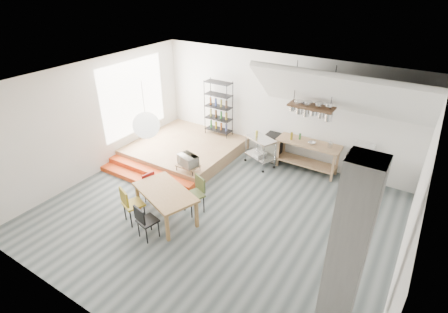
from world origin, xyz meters
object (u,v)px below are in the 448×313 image
Objects in this scene: dining_table at (165,194)px; mini_fridge at (273,148)px; rolling_cart at (260,148)px; stove at (357,169)px.

dining_table is 4.07m from mini_fridge.
rolling_cart reaches higher than dining_table.
stove is at bearing -1.01° from mini_fridge.
rolling_cart is 1.20× the size of mini_fridge.
rolling_cart is at bearing 98.54° from dining_table.
stove is 2.50m from mini_fridge.
stove is 2.74m from rolling_cart.
stove is at bearing 69.06° from dining_table.
rolling_cart reaches higher than mini_fridge.
mini_fridge reaches higher than dining_table.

